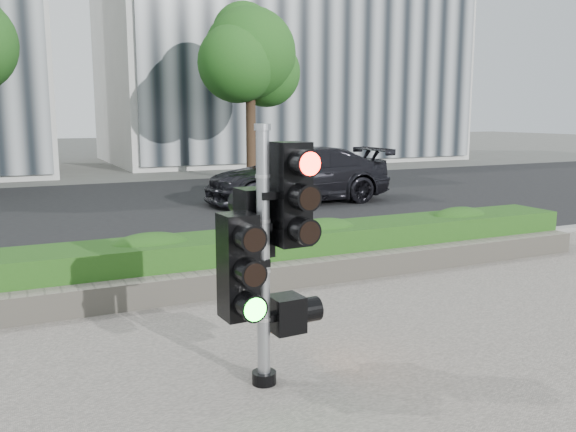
{
  "coord_description": "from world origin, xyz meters",
  "views": [
    {
      "loc": [
        -3.0,
        -5.63,
        2.45
      ],
      "look_at": [
        -0.04,
        0.6,
        1.29
      ],
      "focal_mm": 38.0,
      "sensor_mm": 36.0,
      "label": 1
    }
  ],
  "objects": [
    {
      "name": "car_dark",
      "position": [
        4.42,
        9.38,
        0.78
      ],
      "size": [
        5.26,
        2.23,
        1.51
      ],
      "primitive_type": "imported",
      "rotation": [
        0.0,
        0.0,
        -1.59
      ],
      "color": "black",
      "rests_on": "road"
    },
    {
      "name": "building_right",
      "position": [
        11.0,
        25.0,
        6.0
      ],
      "size": [
        18.0,
        10.0,
        12.0
      ],
      "primitive_type": "cube",
      "color": "#B7B7B2",
      "rests_on": "ground"
    },
    {
      "name": "road",
      "position": [
        0.0,
        10.0,
        0.01
      ],
      "size": [
        60.0,
        13.0,
        0.02
      ],
      "primitive_type": "cube",
      "color": "black",
      "rests_on": "ground"
    },
    {
      "name": "traffic_signal",
      "position": [
        -0.94,
        -0.8,
        1.32
      ],
      "size": [
        0.81,
        0.61,
        2.33
      ],
      "rotation": [
        0.0,
        0.0,
        0.05
      ],
      "color": "black",
      "rests_on": "sidewalk"
    },
    {
      "name": "ground",
      "position": [
        0.0,
        0.0,
        0.0
      ],
      "size": [
        120.0,
        120.0,
        0.0
      ],
      "primitive_type": "plane",
      "color": "#51514C",
      "rests_on": "ground"
    },
    {
      "name": "stone_wall",
      "position": [
        0.0,
        1.9,
        0.2
      ],
      "size": [
        12.0,
        0.32,
        0.34
      ],
      "primitive_type": "cube",
      "color": "gray",
      "rests_on": "sidewalk"
    },
    {
      "name": "hedge",
      "position": [
        0.0,
        2.55,
        0.37
      ],
      "size": [
        12.0,
        1.0,
        0.68
      ],
      "primitive_type": "cube",
      "color": "#448328",
      "rests_on": "sidewalk"
    },
    {
      "name": "curb",
      "position": [
        0.0,
        3.15,
        0.06
      ],
      "size": [
        60.0,
        0.25,
        0.12
      ],
      "primitive_type": "cube",
      "color": "gray",
      "rests_on": "ground"
    },
    {
      "name": "tree_right",
      "position": [
        5.48,
        15.55,
        4.48
      ],
      "size": [
        4.1,
        3.58,
        6.53
      ],
      "color": "black",
      "rests_on": "ground"
    }
  ]
}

